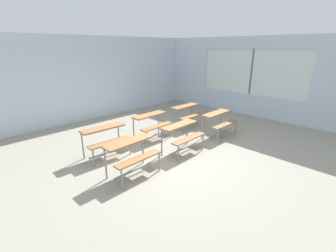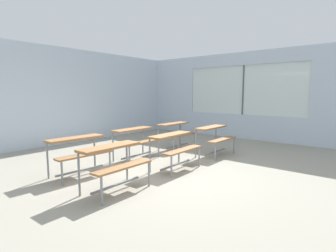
# 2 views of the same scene
# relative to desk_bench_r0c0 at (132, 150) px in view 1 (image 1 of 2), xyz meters

# --- Properties ---
(ground) EXTENTS (10.00, 9.00, 0.05)m
(ground) POSITION_rel_desk_bench_r0c0_xyz_m (1.13, -0.01, -0.59)
(ground) COLOR gray
(wall_back) EXTENTS (10.00, 0.12, 3.00)m
(wall_back) POSITION_rel_desk_bench_r0c0_xyz_m (1.13, 4.49, 0.94)
(wall_back) COLOR silver
(wall_back) RESTS_ON ground
(wall_right) EXTENTS (0.12, 9.00, 3.00)m
(wall_right) POSITION_rel_desk_bench_r0c0_xyz_m (6.13, -0.14, 0.88)
(wall_right) COLOR silver
(wall_right) RESTS_ON ground
(desk_bench_r0c0) EXTENTS (1.11, 0.61, 0.74)m
(desk_bench_r0c0) POSITION_rel_desk_bench_r0c0_xyz_m (0.00, 0.00, 0.00)
(desk_bench_r0c0) COLOR olive
(desk_bench_r0c0) RESTS_ON ground
(desk_bench_r0c1) EXTENTS (1.11, 0.61, 0.74)m
(desk_bench_r0c1) POSITION_rel_desk_bench_r0c0_xyz_m (1.59, -0.01, 0.00)
(desk_bench_r0c1) COLOR olive
(desk_bench_r0c1) RESTS_ON ground
(desk_bench_r0c2) EXTENTS (1.10, 0.59, 0.74)m
(desk_bench_r0c2) POSITION_rel_desk_bench_r0c0_xyz_m (3.21, -0.05, 0.00)
(desk_bench_r0c2) COLOR olive
(desk_bench_r0c2) RESTS_ON ground
(desk_bench_r1c0) EXTENTS (1.13, 0.64, 0.74)m
(desk_bench_r1c0) POSITION_rel_desk_bench_r0c0_xyz_m (0.08, 1.17, 0.00)
(desk_bench_r1c0) COLOR olive
(desk_bench_r1c0) RESTS_ON ground
(desk_bench_r1c1) EXTENTS (1.11, 0.61, 0.74)m
(desk_bench_r1c1) POSITION_rel_desk_bench_r0c0_xyz_m (1.66, 1.24, 0.00)
(desk_bench_r1c1) COLOR olive
(desk_bench_r1c1) RESTS_ON ground
(desk_bench_r1c2) EXTENTS (1.11, 0.61, 0.74)m
(desk_bench_r1c2) POSITION_rel_desk_bench_r0c0_xyz_m (3.21, 1.19, 0.00)
(desk_bench_r1c2) COLOR olive
(desk_bench_r1c2) RESTS_ON ground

